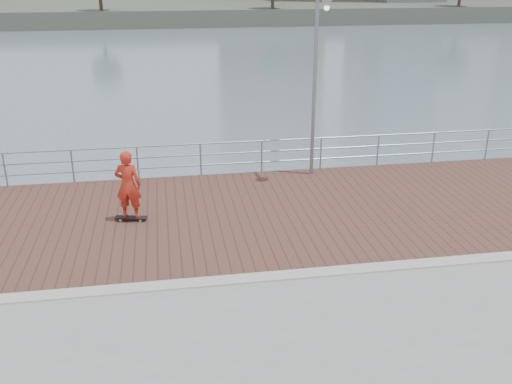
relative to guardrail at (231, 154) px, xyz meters
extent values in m
plane|color=slate|center=(0.00, -7.00, -2.69)|extent=(400.00, 400.00, 0.00)
cube|color=brown|center=(0.00, -3.40, -0.68)|extent=(40.00, 6.80, 0.02)
cube|color=#B7B5AD|center=(0.00, -7.00, -0.66)|extent=(40.00, 0.40, 0.06)
cube|color=#4C5142|center=(0.00, 115.50, -1.44)|extent=(320.00, 95.00, 2.50)
cylinder|color=#8C9EA8|center=(-7.18, 0.00, -0.14)|extent=(0.06, 0.06, 1.10)
cylinder|color=#8C9EA8|center=(-5.13, 0.00, -0.14)|extent=(0.06, 0.06, 1.10)
cylinder|color=#8C9EA8|center=(-3.08, 0.00, -0.14)|extent=(0.06, 0.06, 1.10)
cylinder|color=#8C9EA8|center=(-1.03, 0.00, -0.14)|extent=(0.06, 0.06, 1.10)
cylinder|color=#8C9EA8|center=(1.03, 0.00, -0.14)|extent=(0.06, 0.06, 1.10)
cylinder|color=#8C9EA8|center=(3.08, 0.00, -0.14)|extent=(0.06, 0.06, 1.10)
cylinder|color=#8C9EA8|center=(5.13, 0.00, -0.14)|extent=(0.06, 0.06, 1.10)
cylinder|color=#8C9EA8|center=(7.18, 0.00, -0.14)|extent=(0.06, 0.06, 1.10)
cylinder|color=#8C9EA8|center=(9.24, 0.00, -0.14)|extent=(0.06, 0.06, 1.10)
cylinder|color=#8C9EA8|center=(0.00, 0.00, 0.41)|extent=(39.00, 0.05, 0.05)
cylinder|color=#8C9EA8|center=(0.00, 0.00, 0.03)|extent=(39.00, 0.05, 0.05)
cylinder|color=#8C9EA8|center=(0.00, 0.00, -0.33)|extent=(39.00, 0.05, 0.05)
cylinder|color=gray|center=(2.63, -0.50, 2.32)|extent=(0.12, 0.12, 6.02)
cube|color=black|center=(-3.21, -3.34, -0.59)|extent=(0.89, 0.40, 0.03)
cylinder|color=beige|center=(-3.50, -3.36, -0.64)|extent=(0.07, 0.06, 0.07)
cylinder|color=beige|center=(-2.96, -3.48, -0.64)|extent=(0.07, 0.06, 0.07)
cylinder|color=beige|center=(-3.46, -3.21, -0.64)|extent=(0.07, 0.06, 0.07)
cylinder|color=beige|center=(-2.92, -3.33, -0.64)|extent=(0.07, 0.06, 0.07)
imported|color=red|center=(-3.21, -3.34, 0.37)|extent=(0.78, 0.60, 1.92)
camera|label=1|loc=(-2.16, -17.98, 5.86)|focal=40.00mm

